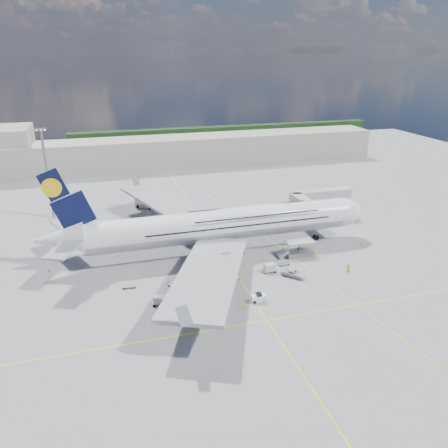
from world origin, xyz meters
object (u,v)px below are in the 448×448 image
object	(u,v)px
catering_truck_inner	(177,213)
cone_wing_left_outer	(155,212)
dolly_row_a	(160,300)
crew_van	(348,268)
airliner	(222,224)
catering_truck_outer	(146,202)
dolly_back	(129,286)
cone_nose	(360,245)
dolly_row_c	(199,307)
crew_wing	(166,301)
baggage_tug	(259,298)
crew_loader	(314,255)
service_van	(294,273)
cargo_loader	(298,250)
dolly_row_b	(175,283)
dolly_nose_near	(269,268)
crew_tug	(244,306)
cone_wing_left_inner	(169,244)
crew_nose	(303,241)
light_mast	(47,173)
cone_wing_right_outer	(171,322)
cone_wing_right_inner	(239,279)
cone_tail	(49,271)
dolly_nose_far	(284,264)
jet_bridge	(315,199)

from	to	relation	value
catering_truck_inner	cone_wing_left_outer	world-z (taller)	catering_truck_inner
dolly_row_a	crew_van	size ratio (longest dim) A/B	1.61
airliner	catering_truck_outer	size ratio (longest dim) A/B	11.41
dolly_back	cone_nose	bearing A→B (deg)	10.17
dolly_row_c	crew_wing	world-z (taller)	dolly_row_c
dolly_back	baggage_tug	size ratio (longest dim) A/B	1.01
crew_loader	dolly_back	bearing A→B (deg)	-154.36
crew_loader	catering_truck_inner	bearing A→B (deg)	150.29
cone_wing_left_outer	service_van	bearing A→B (deg)	-64.09
cargo_loader	cone_nose	bearing A→B (deg)	2.43
crew_wing	baggage_tug	bearing A→B (deg)	-95.49
crew_van	cone_nose	size ratio (longest dim) A/B	3.82
dolly_back	cone_wing_left_outer	bearing A→B (deg)	80.49
dolly_row_b	baggage_tug	size ratio (longest dim) A/B	1.20
dolly_nose_near	crew_tug	distance (m)	16.24
cone_wing_left_inner	crew_nose	bearing A→B (deg)	-14.93
light_mast	dolly_nose_near	size ratio (longest dim) A/B	8.32
crew_nose	crew_wing	world-z (taller)	crew_wing
dolly_back	cone_wing_right_outer	distance (m)	16.06
light_mast	cone_wing_right_inner	bearing A→B (deg)	-51.27
catering_truck_inner	cone_tail	distance (m)	40.54
light_mast	dolly_back	xyz separation A→B (m)	(17.49, -46.34, -12.89)
airliner	dolly_row_b	distance (m)	19.75
light_mast	cone_tail	distance (m)	37.01
catering_truck_inner	cone_wing_right_inner	bearing A→B (deg)	-103.43
dolly_row_c	crew_wing	size ratio (longest dim) A/B	1.76
dolly_row_b	crew_wing	distance (m)	7.97
baggage_tug	cone_tail	distance (m)	46.14
catering_truck_outer	crew_loader	xyz separation A→B (m)	(32.93, -46.28, -0.78)
dolly_row_c	crew_loader	xyz separation A→B (m)	(30.29, 13.74, -0.04)
dolly_back	catering_truck_outer	xyz separation A→B (m)	(8.94, 47.49, 1.45)
dolly_row_a	crew_loader	xyz separation A→B (m)	(36.89, 9.43, 0.02)
dolly_row_c	dolly_nose_far	world-z (taller)	dolly_row_c
dolly_back	jet_bridge	bearing A→B (deg)	28.20
crew_wing	crew_tug	distance (m)	14.67
service_van	cone_tail	world-z (taller)	service_van
airliner	dolly_nose_far	bearing A→B (deg)	-43.71
dolly_row_a	catering_truck_inner	bearing A→B (deg)	95.80
jet_bridge	service_van	xyz separation A→B (m)	(-18.38, -27.27, -6.13)
airliner	crew_wing	distance (m)	26.75
dolly_row_a	crew_nose	distance (m)	42.24
crew_loader	cone_wing_right_inner	distance (m)	20.05
cone_wing_left_inner	cone_wing_right_inner	size ratio (longest dim) A/B	0.85
dolly_back	catering_truck_outer	bearing A→B (deg)	84.48
dolly_row_a	cone_tail	size ratio (longest dim) A/B	5.97
dolly_row_c	crew_nose	bearing A→B (deg)	30.33
jet_bridge	cone_wing_left_inner	size ratio (longest dim) A/B	37.16
cone_wing_right_inner	dolly_nose_near	bearing A→B (deg)	12.68
catering_truck_inner	crew_tug	world-z (taller)	catering_truck_inner
dolly_row_c	crew_wing	bearing A→B (deg)	140.06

